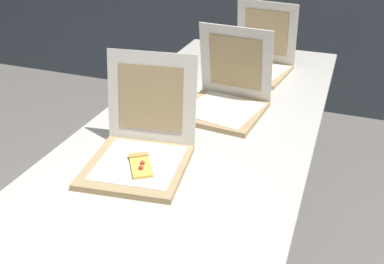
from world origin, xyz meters
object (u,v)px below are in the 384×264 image
(cup_white_mid, at_px, (153,103))
(pizza_box_back, at_px, (257,63))
(cup_white_near_center, at_px, (127,121))
(pizza_box_front, at_px, (140,150))
(pizza_box_middle, at_px, (225,100))
(cup_white_far, at_px, (184,78))
(table, at_px, (202,135))

(cup_white_mid, bearing_deg, pizza_box_back, 63.10)
(pizza_box_back, xyz_separation_m, cup_white_near_center, (-0.35, -0.81, -0.02))
(pizza_box_front, height_order, pizza_box_middle, pizza_box_middle)
(pizza_box_front, bearing_deg, cup_white_far, 92.01)
(pizza_box_back, distance_m, cup_white_far, 0.42)
(cup_white_far, bearing_deg, pizza_box_back, 43.96)
(table, xyz_separation_m, cup_white_near_center, (-0.28, -0.12, 0.08))
(cup_white_near_center, xyz_separation_m, cup_white_mid, (0.03, 0.19, 0.00))
(pizza_box_back, distance_m, cup_white_near_center, 0.88)
(cup_white_near_center, bearing_deg, pizza_box_front, -52.25)
(pizza_box_back, distance_m, cup_white_mid, 0.70)
(pizza_box_middle, height_order, cup_white_near_center, pizza_box_middle)
(pizza_box_back, bearing_deg, pizza_box_middle, -84.46)
(table, relative_size, pizza_box_front, 5.32)
(pizza_box_back, bearing_deg, pizza_box_front, -91.79)
(table, height_order, cup_white_mid, cup_white_mid)
(table, distance_m, cup_white_mid, 0.27)
(pizza_box_front, height_order, cup_white_far, pizza_box_front)
(table, distance_m, pizza_box_front, 0.37)
(cup_white_near_center, bearing_deg, cup_white_far, 85.16)
(pizza_box_front, bearing_deg, pizza_box_middle, 65.55)
(cup_white_mid, height_order, cup_white_far, same)
(cup_white_mid, bearing_deg, pizza_box_front, -70.77)
(cup_white_near_center, bearing_deg, cup_white_mid, 81.39)
(pizza_box_front, distance_m, pizza_box_back, 1.05)
(cup_white_near_center, xyz_separation_m, cup_white_far, (0.04, 0.52, 0.00))
(cup_white_mid, bearing_deg, cup_white_far, 87.30)
(pizza_box_front, height_order, cup_white_near_center, pizza_box_front)
(pizza_box_front, xyz_separation_m, cup_white_far, (-0.13, 0.74, -0.02))
(pizza_box_front, distance_m, cup_white_far, 0.75)
(cup_white_near_center, distance_m, cup_white_far, 0.52)
(pizza_box_middle, xyz_separation_m, cup_white_far, (-0.28, 0.23, -0.02))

